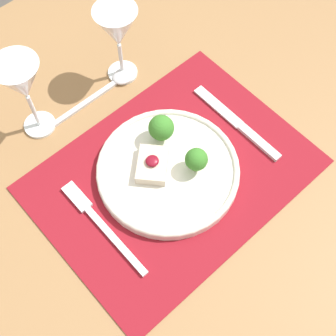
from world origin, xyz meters
TOP-DOWN VIEW (x-y plane):
  - ground_plane at (0.00, 0.00)m, footprint 8.00×8.00m
  - dining_table at (0.00, 0.00)m, footprint 1.48×1.15m
  - placemat at (0.00, 0.00)m, footprint 0.48×0.36m
  - dinner_plate at (-0.00, 0.01)m, footprint 0.26×0.26m
  - fork at (-0.16, 0.02)m, footprint 0.02×0.22m
  - knife at (0.17, -0.01)m, footprint 0.02×0.22m
  - spoon at (0.05, 0.23)m, footprint 0.20×0.04m
  - wine_glass_near at (0.08, 0.24)m, footprint 0.08×0.08m
  - wine_glass_far at (-0.12, 0.25)m, footprint 0.08×0.08m

SIDE VIEW (x-z plane):
  - ground_plane at x=0.00m, z-range 0.00..0.00m
  - dining_table at x=0.00m, z-range 0.29..1.03m
  - placemat at x=0.00m, z-range 0.74..0.74m
  - spoon at x=0.05m, z-range 0.74..0.75m
  - fork at x=-0.16m, z-range 0.74..0.75m
  - knife at x=0.17m, z-range 0.74..0.75m
  - dinner_plate at x=0.00m, z-range 0.72..0.79m
  - wine_glass_near at x=0.08m, z-range 0.77..0.94m
  - wine_glass_far at x=-0.12m, z-range 0.78..0.95m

